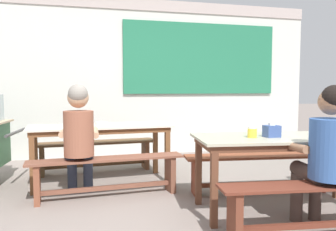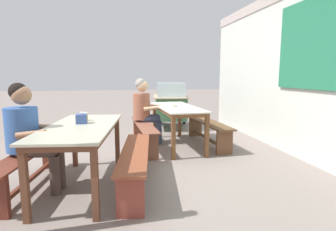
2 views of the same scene
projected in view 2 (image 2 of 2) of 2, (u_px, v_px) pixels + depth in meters
The scene contains 14 objects.
ground_plane at pixel (120, 163), 4.16m from camera, with size 40.00×40.00×0.00m, color gray.
backdrop_wall at pixel (298, 65), 4.38m from camera, with size 6.56×0.23×2.79m.
dining_table_far at pixel (177, 111), 5.04m from camera, with size 1.79×0.77×0.74m.
dining_table_near at pixel (81, 132), 3.16m from camera, with size 1.79×0.94×0.74m.
bench_far_back at pixel (208, 128), 5.23m from camera, with size 1.73×0.42×0.44m.
bench_far_front at pixel (144, 132), 4.95m from camera, with size 1.72×0.36×0.44m.
bench_near_back at pixel (135, 161), 3.25m from camera, with size 1.74×0.51×0.44m.
bench_near_front at pixel (29, 165), 3.18m from camera, with size 1.65×0.47×0.44m.
food_cart at pixel (170, 102), 6.80m from camera, with size 1.60×0.99×1.13m.
person_left_back_turned at pixel (145, 106), 5.19m from camera, with size 0.43×0.53×1.25m.
person_near_front at pixel (28, 131), 3.03m from camera, with size 0.49×0.59×1.23m.
tissue_box at pixel (82, 119), 3.28m from camera, with size 0.14×0.12×0.14m.
condiment_jar at pixel (85, 117), 3.47m from camera, with size 0.09×0.09×0.10m.
soup_bowl at pixel (172, 105), 5.00m from camera, with size 0.15×0.15×0.05m, color silver.
Camera 2 is at (4.07, 0.01, 1.32)m, focal length 29.37 mm.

